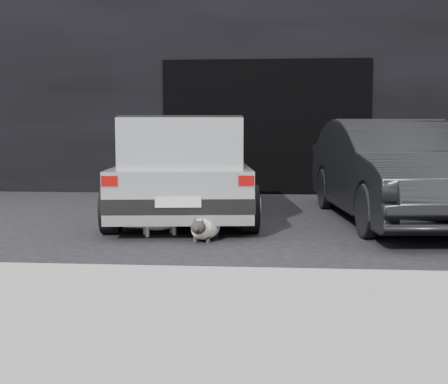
# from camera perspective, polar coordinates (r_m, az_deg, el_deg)

# --- Properties ---
(ground) EXTENTS (80.00, 80.00, 0.00)m
(ground) POSITION_cam_1_polar(r_m,az_deg,el_deg) (7.18, -4.06, -3.68)
(ground) COLOR black
(ground) RESTS_ON ground
(building_facade) EXTENTS (34.00, 4.00, 5.00)m
(building_facade) POSITION_cam_1_polar(r_m,az_deg,el_deg) (13.05, 4.34, 11.79)
(building_facade) COLOR black
(building_facade) RESTS_ON ground
(garage_opening) EXTENTS (4.00, 0.10, 2.60)m
(garage_opening) POSITION_cam_1_polar(r_m,az_deg,el_deg) (10.98, 4.24, 6.57)
(garage_opening) COLOR black
(garage_opening) RESTS_ON ground
(curb) EXTENTS (18.00, 0.25, 0.12)m
(curb) POSITION_cam_1_polar(r_m,az_deg,el_deg) (4.54, 3.62, -8.76)
(curb) COLOR gray
(curb) RESTS_ON ground
(sidewalk) EXTENTS (18.00, 2.20, 0.11)m
(sidewalk) POSITION_cam_1_polar(r_m,az_deg,el_deg) (3.40, 3.27, -14.08)
(sidewalk) COLOR gray
(sidewalk) RESTS_ON ground
(silver_hatchback) EXTENTS (2.24, 4.01, 1.42)m
(silver_hatchback) POSITION_cam_1_polar(r_m,az_deg,el_deg) (8.01, -4.04, 2.93)
(silver_hatchback) COLOR silver
(silver_hatchback) RESTS_ON ground
(second_car) EXTENTS (1.89, 4.36, 1.40)m
(second_car) POSITION_cam_1_polar(r_m,az_deg,el_deg) (7.95, 16.73, 2.10)
(second_car) COLOR black
(second_car) RESTS_ON ground
(cat_siamese) EXTENTS (0.39, 0.88, 0.30)m
(cat_siamese) POSITION_cam_1_polar(r_m,az_deg,el_deg) (6.34, -1.98, -3.74)
(cat_siamese) COLOR beige
(cat_siamese) RESTS_ON ground
(cat_white) EXTENTS (0.75, 0.48, 0.38)m
(cat_white) POSITION_cam_1_polar(r_m,az_deg,el_deg) (6.72, -6.25, -2.77)
(cat_white) COLOR white
(cat_white) RESTS_ON ground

